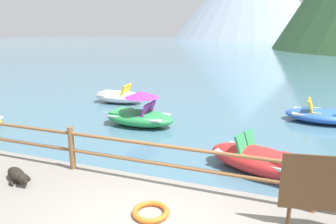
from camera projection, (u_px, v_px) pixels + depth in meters
The scene contains 9 objects.
ground_plane at pixel (270, 56), 40.97m from camera, with size 200.00×200.00×0.00m, color #477084.
dock_railing at pixel (177, 159), 5.84m from camera, with size 23.92×0.12×0.95m.
sign_board at pixel (322, 185), 4.56m from camera, with size 1.17×0.25×1.19m.
dog_resting at pixel (18, 175), 6.19m from camera, with size 0.98×0.57×0.26m.
life_ring at pixel (151, 212), 5.09m from camera, with size 0.61×0.61×0.09m, color orange.
pedal_boat_0 at pixel (259, 160), 7.45m from camera, with size 2.74×1.90×0.91m.
pedal_boat_1 at pixel (139, 114), 11.06m from camera, with size 2.59×1.33×1.26m.
pedal_boat_3 at pixel (119, 96), 14.55m from camera, with size 2.45×1.28×0.88m.
pedal_boat_4 at pixel (321, 115), 11.50m from camera, with size 2.55×1.61×0.84m.
Camera 1 is at (1.71, -3.59, 3.33)m, focal length 33.28 mm.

